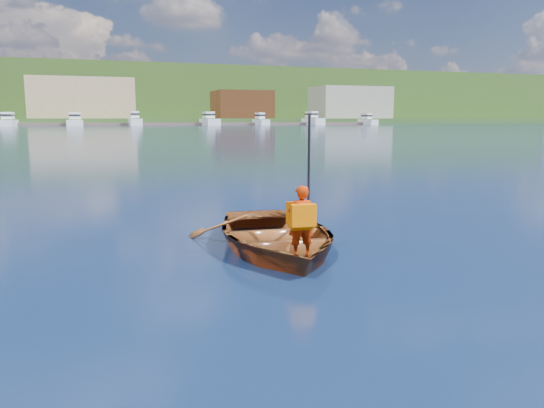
{
  "coord_description": "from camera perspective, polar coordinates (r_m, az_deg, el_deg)",
  "views": [
    {
      "loc": [
        -2.91,
        -8.08,
        1.97
      ],
      "look_at": [
        -0.39,
        -0.62,
        0.7
      ],
      "focal_mm": 35.0,
      "sensor_mm": 36.0,
      "label": 1
    }
  ],
  "objects": [
    {
      "name": "ground",
      "position": [
        8.82,
        1.11,
        -3.76
      ],
      "size": [
        600.0,
        600.0,
        0.0
      ],
      "color": "#112D41",
      "rests_on": "ground"
    },
    {
      "name": "rowboat",
      "position": [
        8.08,
        0.29,
        -3.4
      ],
      "size": [
        2.84,
        3.74,
        0.73
      ],
      "color": "brown",
      "rests_on": "ground"
    },
    {
      "name": "child_paddler",
      "position": [
        7.19,
        3.15,
        -1.68
      ],
      "size": [
        0.38,
        0.36,
        1.94
      ],
      "color": "#A52503",
      "rests_on": "ground"
    },
    {
      "name": "shoreline",
      "position": [
        244.85,
        -18.33,
        10.68
      ],
      "size": [
        400.0,
        140.0,
        22.0
      ],
      "color": "#405B24",
      "rests_on": "ground"
    },
    {
      "name": "dock",
      "position": [
        156.1,
        -18.16,
        8.15
      ],
      "size": [
        160.05,
        8.94,
        0.8
      ],
      "color": "brown",
      "rests_on": "ground"
    },
    {
      "name": "waterfront_buildings",
      "position": [
        173.25,
        -20.64,
        10.51
      ],
      "size": [
        202.0,
        16.0,
        14.0
      ],
      "color": "brown",
      "rests_on": "ground"
    },
    {
      "name": "marina_yachts",
      "position": [
        151.8,
        -14.68,
        8.66
      ],
      "size": [
        141.8,
        13.89,
        4.4
      ],
      "color": "white",
      "rests_on": "ground"
    },
    {
      "name": "hillside_trees",
      "position": [
        250.78,
        -21.7,
        12.32
      ],
      "size": [
        310.08,
        77.35,
        23.83
      ],
      "color": "#382314",
      "rests_on": "ground"
    }
  ]
}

